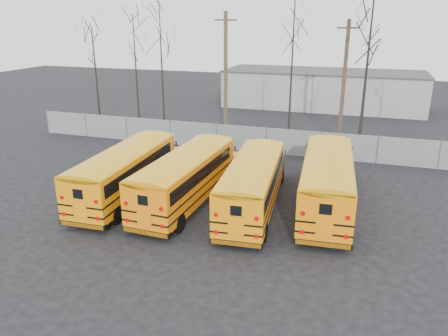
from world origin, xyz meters
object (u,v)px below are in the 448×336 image
(bus_c, at_px, (253,180))
(utility_pole_left, at_px, (226,74))
(utility_pole_right, at_px, (344,83))
(bus_b, at_px, (187,174))
(bus_d, at_px, (327,178))
(bus_a, at_px, (127,168))

(bus_c, distance_m, utility_pole_left, 16.12)
(bus_c, bearing_deg, utility_pole_right, 71.72)
(bus_b, distance_m, bus_d, 7.53)
(bus_a, distance_m, bus_c, 7.28)
(bus_d, height_order, utility_pole_left, utility_pole_left)
(bus_b, bearing_deg, utility_pole_left, 101.95)
(bus_c, bearing_deg, utility_pole_left, 108.04)
(bus_b, distance_m, bus_c, 3.69)
(bus_b, relative_size, bus_c, 1.01)
(bus_a, bearing_deg, utility_pole_right, 52.70)
(bus_a, height_order, bus_d, bus_d)
(bus_c, height_order, utility_pole_right, utility_pole_right)
(utility_pole_left, bearing_deg, bus_b, -82.59)
(bus_b, xyz_separation_m, utility_pole_left, (-2.54, 14.63, 3.57))
(utility_pole_left, distance_m, utility_pole_right, 9.64)
(bus_d, relative_size, utility_pole_left, 1.08)
(bus_d, distance_m, utility_pole_right, 13.78)
(bus_a, distance_m, bus_b, 3.60)
(bus_d, bearing_deg, utility_pole_right, 86.70)
(bus_c, distance_m, utility_pole_right, 15.51)
(utility_pole_left, xyz_separation_m, utility_pole_right, (9.63, 0.34, -0.30))
(bus_d, height_order, utility_pole_right, utility_pole_right)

